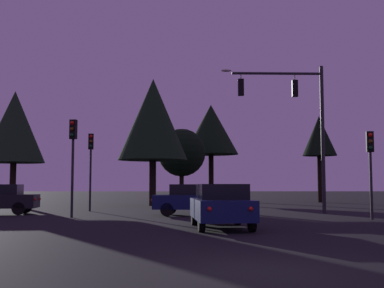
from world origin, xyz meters
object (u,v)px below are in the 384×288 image
(car_crossing_left, at_px, (196,199))
(tree_center_horizon, at_px, (211,130))
(tree_right_cluster, at_px, (182,153))
(tree_left_far, at_px, (153,120))
(tree_behind_sign, at_px, (319,137))
(traffic_light_corner_left, at_px, (370,156))
(car_nearside_lane, at_px, (221,205))
(traffic_light_median, at_px, (91,156))
(traffic_light_corner_right, at_px, (73,148))
(tree_lot_edge, at_px, (14,127))
(traffic_signal_mast_arm, at_px, (296,111))

(car_crossing_left, height_order, tree_center_horizon, tree_center_horizon)
(tree_right_cluster, bearing_deg, tree_left_far, -104.46)
(tree_behind_sign, bearing_deg, traffic_light_corner_left, -99.67)
(car_nearside_lane, bearing_deg, traffic_light_median, 120.53)
(tree_center_horizon, bearing_deg, traffic_light_corner_right, -107.08)
(tree_right_cluster, height_order, tree_lot_edge, tree_lot_edge)
(traffic_signal_mast_arm, xyz_separation_m, tree_right_cluster, (-6.19, 17.68, -1.07))
(traffic_light_median, bearing_deg, car_nearside_lane, -59.47)
(car_crossing_left, bearing_deg, traffic_signal_mast_arm, 18.06)
(traffic_light_corner_left, relative_size, tree_behind_sign, 0.51)
(tree_center_horizon, xyz_separation_m, tree_lot_edge, (-15.03, -11.92, -1.14))
(traffic_light_median, xyz_separation_m, tree_right_cluster, (5.13, 15.37, 1.20))
(car_nearside_lane, relative_size, tree_right_cluster, 0.66)
(car_crossing_left, xyz_separation_m, tree_left_far, (-2.86, 11.50, 5.44))
(traffic_signal_mast_arm, xyz_separation_m, car_crossing_left, (-5.38, -1.75, -4.60))
(tree_right_cluster, distance_m, tree_lot_edge, 14.42)
(car_crossing_left, xyz_separation_m, tree_lot_edge, (-13.00, 11.85, 4.92))
(traffic_light_corner_left, height_order, car_crossing_left, traffic_light_corner_left)
(traffic_light_corner_left, distance_m, traffic_light_corner_right, 13.32)
(tree_right_cluster, bearing_deg, traffic_light_corner_right, -103.22)
(car_crossing_left, distance_m, tree_right_cluster, 19.77)
(traffic_signal_mast_arm, bearing_deg, traffic_light_median, 168.44)
(tree_behind_sign, bearing_deg, traffic_light_corner_right, -130.57)
(traffic_signal_mast_arm, bearing_deg, car_nearside_lane, -117.78)
(traffic_light_median, bearing_deg, tree_right_cluster, 71.55)
(traffic_light_corner_left, distance_m, car_crossing_left, 8.30)
(tree_right_cluster, bearing_deg, tree_behind_sign, -6.04)
(car_crossing_left, xyz_separation_m, tree_behind_sign, (11.10, 18.18, 4.84))
(traffic_signal_mast_arm, relative_size, tree_lot_edge, 0.94)
(traffic_light_corner_left, height_order, car_nearside_lane, traffic_light_corner_left)
(traffic_light_corner_left, height_order, traffic_light_median, traffic_light_median)
(traffic_signal_mast_arm, xyz_separation_m, traffic_light_corner_right, (-11.11, -3.23, -2.21))
(traffic_light_corner_left, height_order, tree_lot_edge, tree_lot_edge)
(tree_center_horizon, height_order, tree_right_cluster, tree_center_horizon)
(tree_lot_edge, bearing_deg, traffic_light_corner_left, -35.89)
(traffic_light_corner_right, distance_m, car_nearside_lane, 8.89)
(car_nearside_lane, xyz_separation_m, car_crossing_left, (-0.68, 7.16, -0.00))
(traffic_light_corner_right, distance_m, tree_center_horizon, 26.67)
(traffic_light_corner_left, relative_size, car_nearside_lane, 0.89)
(tree_behind_sign, height_order, tree_lot_edge, tree_lot_edge)
(tree_behind_sign, bearing_deg, car_crossing_left, -121.42)
(car_crossing_left, xyz_separation_m, tree_center_horizon, (2.03, 23.77, 6.06))
(traffic_light_corner_left, bearing_deg, car_nearside_lane, -148.48)
(tree_center_horizon, relative_size, tree_lot_edge, 1.11)
(car_nearside_lane, bearing_deg, tree_left_far, 100.75)
(car_nearside_lane, height_order, tree_behind_sign, tree_behind_sign)
(tree_behind_sign, distance_m, tree_center_horizon, 10.73)
(traffic_light_corner_right, bearing_deg, traffic_light_corner_left, -6.48)
(traffic_light_median, bearing_deg, car_crossing_left, -34.39)
(traffic_light_corner_right, height_order, tree_center_horizon, tree_center_horizon)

